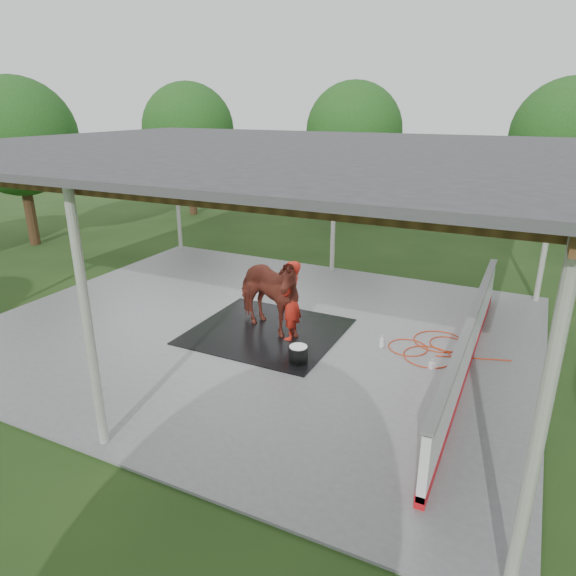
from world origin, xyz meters
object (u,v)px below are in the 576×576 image
at_px(dasher_board, 469,345).
at_px(wash_bucket, 298,354).
at_px(handler, 291,301).
at_px(horse, 266,293).

distance_m(dasher_board, wash_bucket, 3.24).
xyz_separation_m(dasher_board, handler, (-3.64, -0.18, 0.33)).
bearing_deg(horse, handler, -74.70).
bearing_deg(dasher_board, horse, -178.37).
height_order(dasher_board, horse, horse).
xyz_separation_m(horse, handler, (0.62, -0.06, -0.06)).
bearing_deg(handler, wash_bucket, 21.50).
bearing_deg(dasher_board, handler, -177.23).
height_order(horse, wash_bucket, horse).
distance_m(horse, handler, 0.63).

